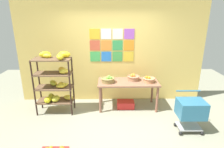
# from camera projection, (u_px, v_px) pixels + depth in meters

# --- Properties ---
(ground) EXTENTS (9.05, 9.05, 0.00)m
(ground) POSITION_uv_depth(u_px,v_px,m) (112.00, 130.00, 3.99)
(ground) COLOR gray
(back_wall_with_art) EXTENTS (5.02, 0.07, 2.69)m
(back_wall_with_art) POSITION_uv_depth(u_px,v_px,m) (111.00, 53.00, 5.05)
(back_wall_with_art) COLOR #DBBA5E
(back_wall_with_art) RESTS_ON ground
(banana_shelf_unit) EXTENTS (0.90, 0.51, 1.53)m
(banana_shelf_unit) POSITION_uv_depth(u_px,v_px,m) (56.00, 79.00, 4.50)
(banana_shelf_unit) COLOR black
(banana_shelf_unit) RESTS_ON ground
(display_table) EXTENTS (1.53, 0.68, 0.72)m
(display_table) POSITION_uv_depth(u_px,v_px,m) (128.00, 85.00, 4.80)
(display_table) COLOR #8B5C45
(display_table) RESTS_ON ground
(fruit_basket_right) EXTENTS (0.32, 0.32, 0.17)m
(fruit_basket_right) POSITION_uv_depth(u_px,v_px,m) (133.00, 77.00, 4.84)
(fruit_basket_right) COLOR #9B6D4E
(fruit_basket_right) RESTS_ON display_table
(fruit_basket_left) EXTENTS (0.34, 0.34, 0.17)m
(fruit_basket_left) POSITION_uv_depth(u_px,v_px,m) (108.00, 80.00, 4.69)
(fruit_basket_left) COLOR olive
(fruit_basket_left) RESTS_ON display_table
(fruit_basket_back_left) EXTENTS (0.30, 0.30, 0.16)m
(fruit_basket_back_left) POSITION_uv_depth(u_px,v_px,m) (149.00, 79.00, 4.71)
(fruit_basket_back_left) COLOR #B77D50
(fruit_basket_back_left) RESTS_ON display_table
(produce_crate_under_table) EXTENTS (0.44, 0.28, 0.18)m
(produce_crate_under_table) POSITION_uv_depth(u_px,v_px,m) (126.00, 104.00, 4.93)
(produce_crate_under_table) COLOR red
(produce_crate_under_table) RESTS_ON ground
(shopping_cart) EXTENTS (0.54, 0.46, 0.83)m
(shopping_cart) POSITION_uv_depth(u_px,v_px,m) (191.00, 110.00, 3.84)
(shopping_cart) COLOR black
(shopping_cart) RESTS_ON ground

